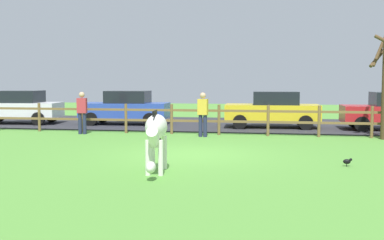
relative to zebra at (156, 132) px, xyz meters
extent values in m
plane|color=#549338|center=(0.31, 2.78, -0.93)|extent=(60.00, 60.00, 0.00)
cube|color=#2D2D33|center=(0.31, 12.08, -0.90)|extent=(28.00, 7.40, 0.05)
cylinder|color=brown|center=(-6.98, 7.78, -0.34)|extent=(0.11, 0.11, 1.16)
cylinder|color=brown|center=(-5.12, 7.78, -0.34)|extent=(0.11, 0.11, 1.16)
cylinder|color=brown|center=(-3.27, 7.78, -0.34)|extent=(0.11, 0.11, 1.16)
cylinder|color=brown|center=(-1.41, 7.78, -0.34)|extent=(0.11, 0.11, 1.16)
cylinder|color=brown|center=(0.44, 7.78, -0.34)|extent=(0.11, 0.11, 1.16)
cylinder|color=brown|center=(2.30, 7.78, -0.34)|extent=(0.11, 0.11, 1.16)
cylinder|color=brown|center=(4.16, 7.78, -0.34)|extent=(0.11, 0.11, 1.16)
cylinder|color=brown|center=(6.01, 7.78, -0.34)|extent=(0.11, 0.11, 1.16)
cube|color=brown|center=(-0.48, 7.78, -0.40)|extent=(20.41, 0.06, 0.09)
cube|color=brown|center=(-0.48, 7.78, 0.00)|extent=(20.41, 0.06, 0.09)
cylinder|color=#513A23|center=(6.18, 7.69, 2.22)|extent=(0.65, 0.61, 1.18)
cylinder|color=#513A23|center=(6.11, 7.72, 1.95)|extent=(0.69, 0.72, 0.70)
ellipsoid|color=white|center=(-0.01, 0.08, 0.11)|extent=(0.64, 1.29, 0.56)
cylinder|color=white|center=(0.18, -0.29, -0.54)|extent=(0.11, 0.11, 0.78)
cylinder|color=white|center=(-0.10, -0.33, -0.54)|extent=(0.11, 0.11, 0.78)
cylinder|color=white|center=(0.07, 0.50, -0.54)|extent=(0.11, 0.11, 0.78)
cylinder|color=white|center=(-0.20, 0.46, -0.54)|extent=(0.11, 0.11, 0.78)
cylinder|color=white|center=(0.06, -0.44, -0.08)|extent=(0.32, 0.61, 0.51)
ellipsoid|color=white|center=(0.11, -0.85, -0.65)|extent=(0.26, 0.46, 0.24)
cube|color=black|center=(0.02, -0.16, 0.43)|extent=(0.11, 0.56, 0.12)
cylinder|color=black|center=(-0.10, 0.75, -0.04)|extent=(0.07, 0.20, 0.54)
cylinder|color=black|center=(4.33, 1.62, -0.90)|extent=(0.01, 0.01, 0.06)
cylinder|color=black|center=(4.33, 1.58, -0.90)|extent=(0.01, 0.01, 0.06)
ellipsoid|color=black|center=(4.33, 1.60, -0.81)|extent=(0.18, 0.10, 0.12)
sphere|color=black|center=(4.42, 1.60, -0.76)|extent=(0.07, 0.07, 0.07)
cube|color=yellow|center=(2.39, 10.59, -0.23)|extent=(4.09, 1.92, 0.70)
cube|color=black|center=(2.54, 10.60, 0.40)|extent=(1.98, 1.67, 0.56)
cylinder|color=black|center=(1.09, 9.67, -0.58)|extent=(0.61, 0.21, 0.60)
cylinder|color=black|center=(1.00, 11.36, -0.58)|extent=(0.61, 0.21, 0.60)
cylinder|color=black|center=(3.79, 9.81, -0.58)|extent=(0.61, 0.21, 0.60)
cylinder|color=black|center=(3.69, 11.51, -0.58)|extent=(0.61, 0.21, 0.60)
cube|color=#2D4CAD|center=(-4.35, 10.91, -0.23)|extent=(4.09, 1.92, 0.70)
cube|color=black|center=(-4.20, 10.92, 0.40)|extent=(1.99, 1.67, 0.56)
cylinder|color=black|center=(-5.65, 9.99, -0.58)|extent=(0.61, 0.21, 0.60)
cylinder|color=black|center=(-5.74, 11.69, -0.58)|extent=(0.61, 0.21, 0.60)
cylinder|color=black|center=(-2.95, 10.14, -0.58)|extent=(0.61, 0.21, 0.60)
cylinder|color=black|center=(-3.05, 11.84, -0.58)|extent=(0.61, 0.21, 0.60)
cylinder|color=black|center=(5.95, 9.53, -0.58)|extent=(0.61, 0.20, 0.60)
cylinder|color=black|center=(5.90, 11.22, -0.58)|extent=(0.61, 0.20, 0.60)
cube|color=white|center=(-9.50, 10.40, -0.23)|extent=(4.16, 2.12, 0.70)
cube|color=black|center=(-9.35, 10.42, 0.40)|extent=(2.06, 1.76, 0.56)
cylinder|color=black|center=(-8.07, 9.70, -0.58)|extent=(0.62, 0.24, 0.60)
cylinder|color=black|center=(-8.25, 11.39, -0.58)|extent=(0.62, 0.24, 0.60)
cylinder|color=#232847|center=(-4.91, 7.10, -0.52)|extent=(0.14, 0.14, 0.82)
cylinder|color=#232847|center=(-4.73, 7.12, -0.52)|extent=(0.14, 0.14, 0.82)
cube|color=#B7333D|center=(-4.82, 7.11, 0.18)|extent=(0.38, 0.26, 0.58)
sphere|color=tan|center=(-4.82, 7.11, 0.60)|extent=(0.22, 0.22, 0.22)
cylinder|color=#232847|center=(-0.15, 7.04, -0.52)|extent=(0.14, 0.14, 0.82)
cylinder|color=#232847|center=(0.03, 7.02, -0.52)|extent=(0.14, 0.14, 0.82)
cube|color=gold|center=(-0.06, 7.03, 0.18)|extent=(0.38, 0.26, 0.58)
sphere|color=tan|center=(-0.06, 7.03, 0.60)|extent=(0.22, 0.22, 0.22)
camera|label=1|loc=(2.70, -10.26, 1.13)|focal=44.62mm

